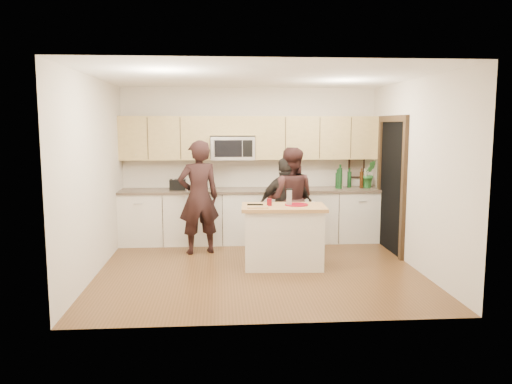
{
  "coord_description": "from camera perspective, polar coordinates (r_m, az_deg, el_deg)",
  "views": [
    {
      "loc": [
        -0.54,
        -6.92,
        2.05
      ],
      "look_at": [
        -0.01,
        0.35,
        1.07
      ],
      "focal_mm": 35.0,
      "sensor_mm": 36.0,
      "label": 1
    }
  ],
  "objects": [
    {
      "name": "toaster",
      "position": [
        8.68,
        -8.94,
        0.84
      ],
      "size": [
        0.27,
        0.21,
        0.19
      ],
      "color": "black",
      "rests_on": "back_cabinetry"
    },
    {
      "name": "drink_glass",
      "position": [
        7.15,
        1.53,
        -1.16
      ],
      "size": [
        0.07,
        0.07,
        0.1
      ],
      "primitive_type": "cylinder",
      "color": "maroon",
      "rests_on": "island"
    },
    {
      "name": "framed_picture",
      "position": [
        9.28,
        11.4,
        2.76
      ],
      "size": [
        0.3,
        0.03,
        0.38
      ],
      "color": "black",
      "rests_on": "ground"
    },
    {
      "name": "woman_right",
      "position": [
        8.03,
        3.42,
        -1.54
      ],
      "size": [
        0.94,
        0.49,
        1.53
      ],
      "primitive_type": "imported",
      "rotation": [
        0.0,
        0.0,
        3.27
      ],
      "color": "black",
      "rests_on": "ground"
    },
    {
      "name": "back_cabinetry",
      "position": [
        8.77,
        -0.6,
        -2.7
      ],
      "size": [
        4.5,
        0.66,
        0.94
      ],
      "color": "silver",
      "rests_on": "ground"
    },
    {
      "name": "doorway",
      "position": [
        8.34,
        15.22,
        1.26
      ],
      "size": [
        0.06,
        1.25,
        2.2
      ],
      "color": "black",
      "rests_on": "ground"
    },
    {
      "name": "woman_left",
      "position": [
        7.98,
        -6.57,
        -0.62
      ],
      "size": [
        0.75,
        0.6,
        1.81
      ],
      "primitive_type": "imported",
      "rotation": [
        0.0,
        0.0,
        3.41
      ],
      "color": "black",
      "rests_on": "ground"
    },
    {
      "name": "microwave",
      "position": [
        8.73,
        -2.69,
        5.04
      ],
      "size": [
        0.76,
        0.41,
        0.4
      ],
      "color": "silver",
      "rests_on": "ground"
    },
    {
      "name": "box_grater",
      "position": [
        7.17,
        3.8,
        -0.5
      ],
      "size": [
        0.09,
        0.06,
        0.23
      ],
      "color": "silver",
      "rests_on": "red_plate"
    },
    {
      "name": "bottle_cluster",
      "position": [
        8.95,
        10.63,
        1.57
      ],
      "size": [
        0.59,
        0.24,
        0.43
      ],
      "color": "black",
      "rests_on": "back_cabinetry"
    },
    {
      "name": "island",
      "position": [
        7.25,
        3.14,
        -5.04
      ],
      "size": [
        1.24,
        0.77,
        0.9
      ],
      "rotation": [
        0.0,
        0.0,
        -0.06
      ],
      "color": "silver",
      "rests_on": "ground"
    },
    {
      "name": "dish_towel",
      "position": [
        8.52,
        -6.91,
        -0.81
      ],
      "size": [
        0.34,
        0.6,
        0.48
      ],
      "color": "white",
      "rests_on": "ground"
    },
    {
      "name": "upper_cabinetry",
      "position": [
        8.78,
        -0.45,
        6.32
      ],
      "size": [
        4.5,
        0.33,
        0.75
      ],
      "color": "tan",
      "rests_on": "ground"
    },
    {
      "name": "tongs",
      "position": [
        7.09,
        -0.1,
        -1.44
      ],
      "size": [
        0.23,
        0.04,
        0.02
      ],
      "primitive_type": "cube",
      "rotation": [
        0.0,
        0.0,
        -0.06
      ],
      "color": "black",
      "rests_on": "cutting_board"
    },
    {
      "name": "room_shell",
      "position": [
        6.95,
        0.26,
        5.04
      ],
      "size": [
        4.52,
        4.02,
        2.71
      ],
      "color": "beige",
      "rests_on": "ground"
    },
    {
      "name": "red_plate",
      "position": [
        7.22,
        4.64,
        -1.45
      ],
      "size": [
        0.34,
        0.34,
        0.02
      ],
      "primitive_type": "cylinder",
      "color": "maroon",
      "rests_on": "island"
    },
    {
      "name": "orchid",
      "position": [
        9.08,
        12.75,
        2.02
      ],
      "size": [
        0.31,
        0.26,
        0.49
      ],
      "primitive_type": "imported",
      "rotation": [
        0.0,
        0.0,
        0.19
      ],
      "color": "#2D722F",
      "rests_on": "back_cabinetry"
    },
    {
      "name": "knife",
      "position": [
        6.95,
        0.49,
        -1.68
      ],
      "size": [
        0.19,
        0.03,
        0.01
      ],
      "primitive_type": "cube",
      "rotation": [
        0.0,
        0.0,
        -0.06
      ],
      "color": "silver",
      "rests_on": "cutting_board"
    },
    {
      "name": "woman_center",
      "position": [
        8.1,
        3.89,
        -0.89
      ],
      "size": [
        0.95,
        0.82,
        1.69
      ],
      "primitive_type": "imported",
      "rotation": [
        0.0,
        0.0,
        2.9
      ],
      "color": "black",
      "rests_on": "ground"
    },
    {
      "name": "floor",
      "position": [
        7.24,
        0.25,
        -8.78
      ],
      "size": [
        4.5,
        4.5,
        0.0
      ],
      "primitive_type": "plane",
      "color": "brown",
      "rests_on": "ground"
    },
    {
      "name": "cutting_board",
      "position": [
        6.99,
        0.2,
        -1.73
      ],
      "size": [
        0.31,
        0.21,
        0.02
      ],
      "primitive_type": "cube",
      "rotation": [
        0.0,
        0.0,
        -0.06
      ],
      "color": "#A98246",
      "rests_on": "island"
    }
  ]
}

